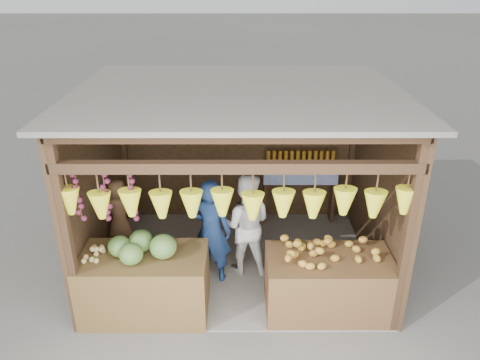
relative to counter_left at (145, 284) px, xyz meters
name	(u,v)px	position (x,y,z in m)	size (l,w,h in m)	color
ground	(238,262)	(1.19, 1.09, -0.42)	(80.00, 80.00, 0.00)	#514F49
stall_structure	(235,163)	(1.16, 1.05, 1.24)	(4.30, 3.30, 2.66)	slate
back_shelf	(300,176)	(2.24, 2.38, 0.45)	(1.25, 0.32, 1.32)	#382314
counter_left	(145,284)	(0.00, 0.00, 0.00)	(1.59, 0.85, 0.85)	#4F381A
counter_right	(328,284)	(2.35, 0.03, -0.03)	(1.58, 0.85, 0.80)	#53311B
stool	(124,250)	(-0.57, 1.21, -0.27)	(0.32, 0.32, 0.30)	black
man_standing	(211,231)	(0.82, 0.70, 0.36)	(0.57, 0.38, 1.58)	navy
woman_standing	(246,224)	(1.30, 0.91, 0.35)	(0.75, 0.59, 1.55)	silver
vendor_seated	(119,212)	(-0.57, 1.21, 0.39)	(0.50, 0.33, 1.03)	brown
melon_pile	(139,245)	(-0.03, 0.01, 0.58)	(1.00, 0.50, 0.32)	#214913
tanfruit_pile	(95,252)	(-0.57, -0.01, 0.49)	(0.34, 0.40, 0.13)	tan
mango_pile	(333,250)	(2.38, 0.05, 0.48)	(1.40, 0.64, 0.22)	#CC5A1B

